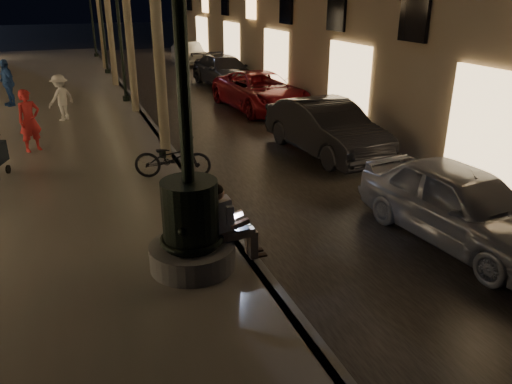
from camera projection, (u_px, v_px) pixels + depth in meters
name	position (u px, v px, depth m)	size (l,w,h in m)	color
ground	(138.00, 110.00, 19.92)	(120.00, 120.00, 0.00)	black
cobble_lane	(210.00, 104.00, 20.90)	(6.00, 45.00, 0.02)	black
promenade	(29.00, 116.00, 18.56)	(8.00, 45.00, 0.20)	#66615A
curb_strip	(138.00, 108.00, 19.88)	(0.25, 45.00, 0.20)	#59595B
fountain_lamppost	(190.00, 210.00, 7.87)	(1.40, 1.40, 5.21)	#59595B
seated_man_laptop	(227.00, 220.00, 8.18)	(1.02, 0.34, 1.39)	tan
lamp_curb_a	(156.00, 42.00, 12.54)	(0.36, 0.36, 4.81)	black
lamp_curb_b	(119.00, 23.00, 19.47)	(0.36, 0.36, 4.81)	black
lamp_curb_c	(101.00, 15.00, 26.40)	(0.36, 0.36, 4.81)	black
lamp_curb_d	(91.00, 10.00, 33.34)	(0.36, 0.36, 4.81)	black
car_front	(461.00, 205.00, 9.26)	(1.74, 4.33, 1.47)	#94949A
car_second	(326.00, 128.00, 14.30)	(1.63, 4.67, 1.54)	black
car_third	(261.00, 91.00, 19.70)	(2.43, 5.28, 1.47)	maroon
car_rear	(225.00, 71.00, 24.73)	(2.03, 4.99, 1.45)	#2D2C31
car_fifth	(190.00, 53.00, 32.17)	(1.42, 4.08, 1.34)	#AFAFAA
pedestrian_red	(29.00, 121.00, 13.87)	(0.63, 0.42, 1.74)	red
pedestrian_white	(61.00, 98.00, 17.26)	(1.02, 0.59, 1.58)	silver
pedestrian_blue	(7.00, 83.00, 19.42)	(1.05, 0.44, 1.80)	#274A8F
bicycle	(172.00, 158.00, 12.00)	(0.64, 1.84, 0.97)	black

